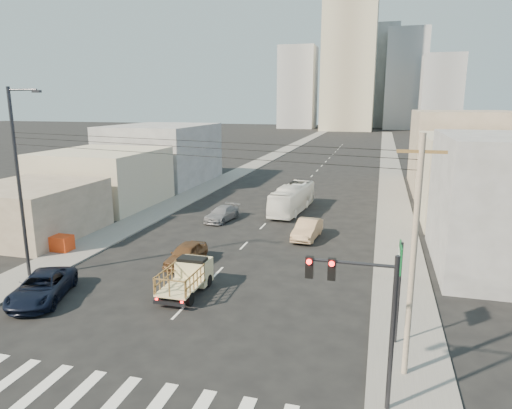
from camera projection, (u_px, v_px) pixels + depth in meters
The scene contains 27 objects.
ground at pixel (163, 329), 22.85m from camera, with size 420.00×420.00×0.00m, color black.
sidewalk_left at pixel (269, 158), 91.73m from camera, with size 3.50×180.00×0.12m, color slate.
sidewalk_right at pixel (390, 162), 85.66m from camera, with size 3.50×180.00×0.12m, color slate.
crosswalk at pixel (91, 403), 17.20m from camera, with size 18.59×3.80×0.01m.
lane_dashes at pixel (315, 173), 72.71m from camera, with size 0.15×104.00×0.01m.
flatbed_pickup at pixel (187, 275), 26.93m from camera, with size 1.95×4.41×1.90m.
navy_pickup at pixel (42, 287), 26.04m from camera, with size 2.52×5.47×1.52m, color black.
city_bus at pixel (292, 198), 47.03m from camera, with size 2.31×9.87×2.75m, color white.
sedan_brown at pixel (186, 254), 31.67m from camera, with size 1.79×4.44×1.51m, color brown.
sedan_tan at pixel (307, 229), 37.78m from camera, with size 1.68×4.81×1.58m, color tan.
sedan_grey at pixel (222, 214), 43.51m from camera, with size 1.88×4.63×1.34m, color gray.
traffic_signal at pixel (364, 305), 16.14m from camera, with size 3.23×0.35×6.00m.
green_sign at pixel (400, 269), 20.56m from camera, with size 0.18×1.60×5.00m.
utility_pole at pixel (413, 257), 17.80m from camera, with size 1.80×0.24×10.00m.
streetlamp_left at pixel (20, 179), 28.14m from camera, with size 2.36×0.25×12.00m.
overhead_wires at pixel (169, 147), 22.29m from camera, with size 23.01×5.02×0.72m.
crate_stack at pixel (60, 243), 34.44m from camera, with size 1.80×1.20×1.14m.
bldg_right_mid at pixel (483, 178), 43.28m from camera, with size 11.00×14.00×8.00m, color #C0B79A.
bldg_right_far at pixel (462, 151), 57.98m from camera, with size 12.00×16.00×10.00m, color gray.
bldg_left_near at pixel (32, 210), 38.31m from camera, with size 9.00×10.00×4.40m, color gray.
bldg_left_mid at pixel (104, 178), 49.68m from camera, with size 11.00×12.00×6.00m, color #C0B79A.
bldg_left_far at pixel (162, 154), 63.70m from camera, with size 12.00×16.00×8.00m, color gray.
high_rise_tower at pixel (350, 52), 177.21m from camera, with size 20.00×20.00×60.00m, color tan.
midrise_ne at pixel (405, 80), 187.84m from camera, with size 16.00×16.00×40.00m, color gray.
midrise_nw at pixel (298, 88), 195.16m from camera, with size 15.00×15.00×34.00m, color gray.
midrise_back at pixel (376, 77), 204.61m from camera, with size 18.00×18.00×44.00m, color gray.
midrise_east at pixel (441, 94), 167.25m from camera, with size 14.00×14.00×28.00m, color gray.
Camera 1 is at (10.04, -18.94, 11.10)m, focal length 32.00 mm.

